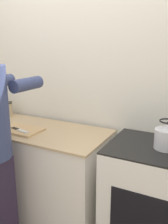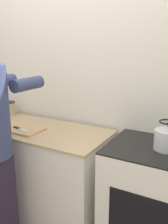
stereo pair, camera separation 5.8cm
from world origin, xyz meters
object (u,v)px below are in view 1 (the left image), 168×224
at_px(oven, 157,204).
at_px(cutting_board, 20,130).
at_px(canister_jar, 6,109).
at_px(knife, 19,130).
at_px(kettle, 167,137).

xyz_separation_m(oven, cutting_board, (-1.22, -0.10, 0.43)).
relative_size(cutting_board, canister_jar, 2.56).
relative_size(cutting_board, knife, 1.78).
distance_m(cutting_board, kettle, 1.26).
bearing_deg(cutting_board, kettle, 4.55).
height_order(oven, kettle, kettle).
bearing_deg(cutting_board, knife, -60.64).
bearing_deg(kettle, oven, -169.92).
height_order(cutting_board, knife, knife).
distance_m(cutting_board, canister_jar, 0.57).
bearing_deg(knife, cutting_board, 131.24).
relative_size(cutting_board, kettle, 1.84).
height_order(cutting_board, kettle, kettle).
xyz_separation_m(cutting_board, knife, (0.02, -0.04, 0.01)).
bearing_deg(canister_jar, oven, -7.37).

